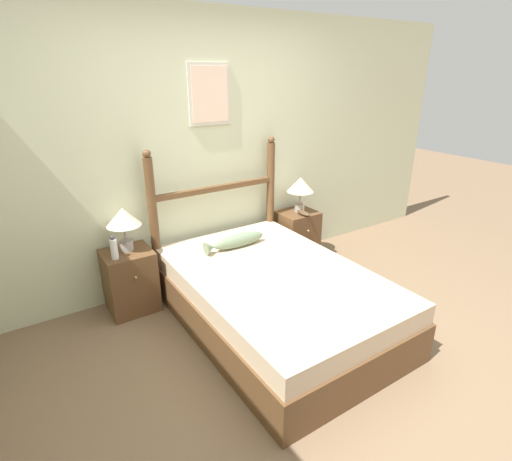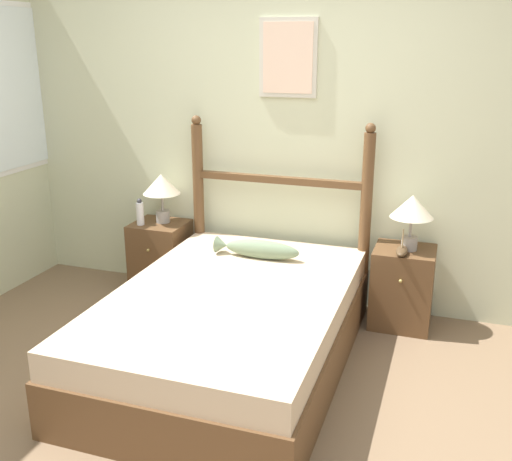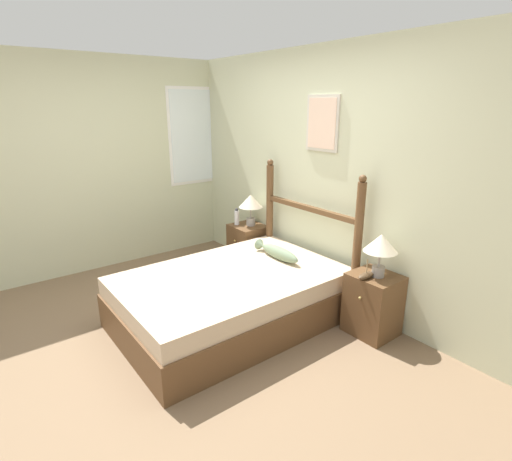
{
  "view_description": "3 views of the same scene",
  "coord_description": "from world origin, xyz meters",
  "px_view_note": "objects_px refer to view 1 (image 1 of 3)",
  "views": [
    {
      "loc": [
        -1.7,
        -1.73,
        2.03
      ],
      "look_at": [
        0.03,
        0.91,
        0.75
      ],
      "focal_mm": 28.0,
      "sensor_mm": 36.0,
      "label": 1
    },
    {
      "loc": [
        1.22,
        -2.5,
        1.94
      ],
      "look_at": [
        0.03,
        1.0,
        0.75
      ],
      "focal_mm": 42.0,
      "sensor_mm": 36.0,
      "label": 2
    },
    {
      "loc": [
        2.84,
        -1.31,
        2.01
      ],
      "look_at": [
        -0.05,
        0.93,
        0.83
      ],
      "focal_mm": 28.0,
      "sensor_mm": 36.0,
      "label": 3
    }
  ],
  "objects_px": {
    "nightstand_right": "(296,236)",
    "model_boat": "(303,213)",
    "nightstand_left": "(130,281)",
    "bottle": "(114,248)",
    "fish_pillow": "(235,241)",
    "table_lamp_left": "(123,219)",
    "bed": "(275,298)",
    "table_lamp_right": "(300,186)"
  },
  "relations": [
    {
      "from": "nightstand_right",
      "to": "fish_pillow",
      "type": "distance_m",
      "value": 1.06
    },
    {
      "from": "table_lamp_left",
      "to": "model_boat",
      "type": "bearing_deg",
      "value": -4.68
    },
    {
      "from": "model_boat",
      "to": "table_lamp_right",
      "type": "bearing_deg",
      "value": 72.2
    },
    {
      "from": "nightstand_right",
      "to": "model_boat",
      "type": "distance_m",
      "value": 0.33
    },
    {
      "from": "fish_pillow",
      "to": "nightstand_left",
      "type": "bearing_deg",
      "value": 161.53
    },
    {
      "from": "fish_pillow",
      "to": "table_lamp_left",
      "type": "bearing_deg",
      "value": 159.34
    },
    {
      "from": "table_lamp_right",
      "to": "fish_pillow",
      "type": "xyz_separation_m",
      "value": [
        -1.0,
        -0.3,
        -0.29
      ]
    },
    {
      "from": "bed",
      "to": "nightstand_left",
      "type": "distance_m",
      "value": 1.3
    },
    {
      "from": "bottle",
      "to": "fish_pillow",
      "type": "relative_size",
      "value": 0.35
    },
    {
      "from": "nightstand_right",
      "to": "table_lamp_right",
      "type": "xyz_separation_m",
      "value": [
        0.02,
        -0.01,
        0.57
      ]
    },
    {
      "from": "table_lamp_right",
      "to": "table_lamp_left",
      "type": "bearing_deg",
      "value": 178.85
    },
    {
      "from": "nightstand_right",
      "to": "table_lamp_right",
      "type": "height_order",
      "value": "table_lamp_right"
    },
    {
      "from": "fish_pillow",
      "to": "bed",
      "type": "bearing_deg",
      "value": -86.93
    },
    {
      "from": "table_lamp_left",
      "to": "fish_pillow",
      "type": "height_order",
      "value": "table_lamp_left"
    },
    {
      "from": "bed",
      "to": "table_lamp_left",
      "type": "relative_size",
      "value": 5.37
    },
    {
      "from": "bed",
      "to": "nightstand_left",
      "type": "xyz_separation_m",
      "value": [
        -0.94,
        0.89,
        0.04
      ]
    },
    {
      "from": "nightstand_left",
      "to": "nightstand_right",
      "type": "xyz_separation_m",
      "value": [
        1.88,
        0.0,
        0.0
      ]
    },
    {
      "from": "bottle",
      "to": "fish_pillow",
      "type": "bearing_deg",
      "value": -12.06
    },
    {
      "from": "nightstand_right",
      "to": "model_boat",
      "type": "bearing_deg",
      "value": -96.36
    },
    {
      "from": "table_lamp_left",
      "to": "bed",
      "type": "bearing_deg",
      "value": -45.07
    },
    {
      "from": "table_lamp_left",
      "to": "fish_pillow",
      "type": "bearing_deg",
      "value": -20.66
    },
    {
      "from": "nightstand_left",
      "to": "bottle",
      "type": "distance_m",
      "value": 0.41
    },
    {
      "from": "table_lamp_left",
      "to": "table_lamp_right",
      "type": "xyz_separation_m",
      "value": [
        1.89,
        -0.04,
        0.0
      ]
    },
    {
      "from": "table_lamp_right",
      "to": "nightstand_left",
      "type": "bearing_deg",
      "value": 179.82
    },
    {
      "from": "nightstand_right",
      "to": "table_lamp_left",
      "type": "height_order",
      "value": "table_lamp_left"
    },
    {
      "from": "nightstand_left",
      "to": "fish_pillow",
      "type": "height_order",
      "value": "fish_pillow"
    },
    {
      "from": "nightstand_left",
      "to": "nightstand_right",
      "type": "relative_size",
      "value": 1.0
    },
    {
      "from": "nightstand_left",
      "to": "model_boat",
      "type": "distance_m",
      "value": 1.9
    },
    {
      "from": "table_lamp_right",
      "to": "bottle",
      "type": "height_order",
      "value": "table_lamp_right"
    },
    {
      "from": "table_lamp_left",
      "to": "table_lamp_right",
      "type": "bearing_deg",
      "value": -1.15
    },
    {
      "from": "bottle",
      "to": "nightstand_right",
      "type": "bearing_deg",
      "value": 2.43
    },
    {
      "from": "table_lamp_left",
      "to": "fish_pillow",
      "type": "relative_size",
      "value": 0.64
    },
    {
      "from": "bottle",
      "to": "table_lamp_right",
      "type": "bearing_deg",
      "value": 2.23
    },
    {
      "from": "model_boat",
      "to": "fish_pillow",
      "type": "distance_m",
      "value": 0.98
    },
    {
      "from": "bed",
      "to": "model_boat",
      "type": "height_order",
      "value": "model_boat"
    },
    {
      "from": "bed",
      "to": "model_boat",
      "type": "relative_size",
      "value": 10.69
    },
    {
      "from": "nightstand_left",
      "to": "fish_pillow",
      "type": "relative_size",
      "value": 0.94
    },
    {
      "from": "nightstand_left",
      "to": "bed",
      "type": "bearing_deg",
      "value": -43.48
    },
    {
      "from": "table_lamp_left",
      "to": "model_boat",
      "type": "height_order",
      "value": "table_lamp_left"
    },
    {
      "from": "nightstand_right",
      "to": "model_boat",
      "type": "height_order",
      "value": "model_boat"
    },
    {
      "from": "nightstand_right",
      "to": "bottle",
      "type": "height_order",
      "value": "bottle"
    },
    {
      "from": "bed",
      "to": "nightstand_right",
      "type": "height_order",
      "value": "nightstand_right"
    }
  ]
}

